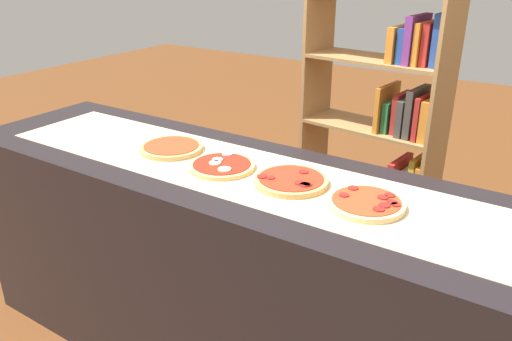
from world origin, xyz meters
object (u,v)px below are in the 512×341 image
pizza_mozzarella_1 (222,166)px  bookshelf (389,135)px  pizza_pepperoni_2 (291,181)px  pizza_pepperoni_3 (366,203)px  pizza_plain_0 (171,148)px

pizza_mozzarella_1 → bookshelf: (0.23, 1.19, -0.18)m
pizza_mozzarella_1 → bookshelf: bearing=79.3°
pizza_pepperoni_2 → pizza_pepperoni_3: bearing=-4.0°
pizza_plain_0 → pizza_pepperoni_2: (0.56, -0.02, 0.00)m
pizza_mozzarella_1 → bookshelf: bookshelf is taller
pizza_plain_0 → pizza_pepperoni_3: 0.84m
pizza_pepperoni_2 → bookshelf: bookshelf is taller
pizza_mozzarella_1 → pizza_pepperoni_2: pizza_pepperoni_2 is taller
pizza_mozzarella_1 → pizza_pepperoni_2: bearing=4.2°
pizza_plain_0 → pizza_pepperoni_2: size_ratio=0.99×
pizza_mozzarella_1 → pizza_pepperoni_3: pizza_pepperoni_3 is taller
pizza_plain_0 → pizza_pepperoni_3: pizza_pepperoni_3 is taller
pizza_plain_0 → pizza_pepperoni_2: 0.56m
pizza_pepperoni_2 → bookshelf: size_ratio=0.17×
bookshelf → pizza_mozzarella_1: bearing=-100.7°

